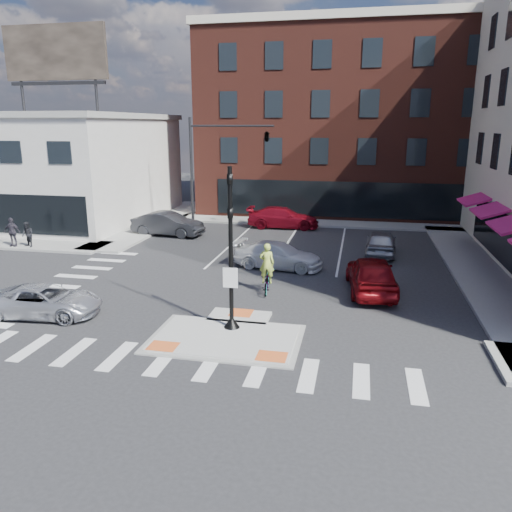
% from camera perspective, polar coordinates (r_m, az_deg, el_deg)
% --- Properties ---
extents(ground, '(120.00, 120.00, 0.00)m').
position_cam_1_polar(ground, '(18.65, -3.09, -8.92)').
color(ground, '#28282B').
rests_on(ground, ground).
extents(refuge_island, '(5.40, 4.65, 0.13)m').
position_cam_1_polar(refuge_island, '(18.41, -3.30, -9.10)').
color(refuge_island, gray).
rests_on(refuge_island, ground).
extents(sidewalk_nw, '(23.50, 20.50, 0.15)m').
position_cam_1_polar(sidewalk_nw, '(38.93, -21.53, 2.77)').
color(sidewalk_nw, gray).
rests_on(sidewalk_nw, ground).
extents(sidewalk_e, '(3.00, 24.00, 0.15)m').
position_cam_1_polar(sidewalk_e, '(28.23, 24.34, -1.80)').
color(sidewalk_e, gray).
rests_on(sidewalk_e, ground).
extents(sidewalk_n, '(26.00, 3.00, 0.15)m').
position_cam_1_polar(sidewalk_n, '(39.22, 9.49, 3.69)').
color(sidewalk_n, gray).
rests_on(sidewalk_n, ground).
extents(building_nw, '(20.40, 16.40, 14.40)m').
position_cam_1_polar(building_nw, '(45.17, -24.40, 9.36)').
color(building_nw, beige).
rests_on(building_nw, ground).
extents(building_n, '(24.40, 18.40, 15.50)m').
position_cam_1_polar(building_n, '(48.50, 10.45, 14.93)').
color(building_n, '#522219').
rests_on(building_n, ground).
extents(building_far_left, '(10.00, 12.00, 10.00)m').
position_cam_1_polar(building_far_left, '(69.05, 4.90, 12.68)').
color(building_far_left, slate).
rests_on(building_far_left, ground).
extents(building_far_right, '(12.00, 12.00, 12.00)m').
position_cam_1_polar(building_far_right, '(70.65, 15.93, 13.05)').
color(building_far_right, brown).
rests_on(building_far_right, ground).
extents(signal_pole, '(0.60, 0.60, 5.98)m').
position_cam_1_polar(signal_pole, '(18.20, -2.88, -1.63)').
color(signal_pole, black).
rests_on(signal_pole, refuge_island).
extents(mast_arm_signal, '(6.10, 2.24, 8.00)m').
position_cam_1_polar(mast_arm_signal, '(35.41, -1.17, 12.71)').
color(mast_arm_signal, black).
rests_on(mast_arm_signal, ground).
extents(silver_suv, '(4.71, 2.52, 1.26)m').
position_cam_1_polar(silver_suv, '(21.86, -23.01, -4.74)').
color(silver_suv, silver).
rests_on(silver_suv, ground).
extents(red_sedan, '(2.55, 5.21, 1.71)m').
position_cam_1_polar(red_sedan, '(23.46, 13.06, -2.04)').
color(red_sedan, maroon).
rests_on(red_sedan, ground).
extents(white_pickup, '(5.00, 2.57, 1.39)m').
position_cam_1_polar(white_pickup, '(26.81, 2.56, 0.08)').
color(white_pickup, white).
rests_on(white_pickup, ground).
extents(bg_car_dark, '(5.12, 2.25, 1.63)m').
position_cam_1_polar(bg_car_dark, '(35.18, -10.05, 3.63)').
color(bg_car_dark, '#242529').
rests_on(bg_car_dark, ground).
extents(bg_car_silver, '(1.93, 4.36, 1.46)m').
position_cam_1_polar(bg_car_silver, '(30.53, 14.10, 1.54)').
color(bg_car_silver, '#AEB0B6').
rests_on(bg_car_silver, ground).
extents(bg_car_red, '(5.36, 2.34, 1.53)m').
position_cam_1_polar(bg_car_red, '(37.37, 3.10, 4.41)').
color(bg_car_red, maroon).
rests_on(bg_car_red, ground).
extents(cyclist, '(0.85, 1.92, 2.32)m').
position_cam_1_polar(cyclist, '(22.85, 1.23, -2.30)').
color(cyclist, '#3F3F44').
rests_on(cyclist, ground).
extents(pedestrian_a, '(0.94, 0.85, 1.57)m').
position_cam_1_polar(pedestrian_a, '(33.80, -24.66, 2.25)').
color(pedestrian_a, black).
rests_on(pedestrian_a, sidewalk_nw).
extents(pedestrian_b, '(1.09, 0.52, 1.80)m').
position_cam_1_polar(pedestrian_b, '(34.42, -26.11, 2.48)').
color(pedestrian_b, '#312E38').
rests_on(pedestrian_b, sidewalk_nw).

